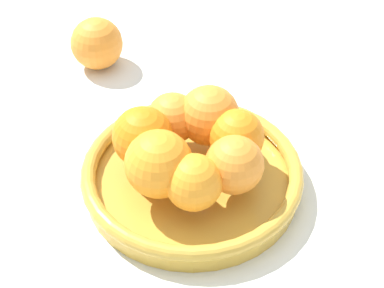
% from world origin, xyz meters
% --- Properties ---
extents(ground_plane, '(4.00, 4.00, 0.00)m').
position_xyz_m(ground_plane, '(0.00, 0.00, 0.00)').
color(ground_plane, silver).
extents(fruit_bowl, '(0.27, 0.27, 0.04)m').
position_xyz_m(fruit_bowl, '(0.00, 0.00, 0.02)').
color(fruit_bowl, gold).
rests_on(fruit_bowl, ground_plane).
extents(orange_pile, '(0.18, 0.18, 0.08)m').
position_xyz_m(orange_pile, '(0.00, 0.00, 0.07)').
color(orange_pile, orange).
rests_on(orange_pile, fruit_bowl).
extents(stray_orange, '(0.08, 0.08, 0.08)m').
position_xyz_m(stray_orange, '(0.30, -0.03, 0.04)').
color(stray_orange, orange).
rests_on(stray_orange, ground_plane).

